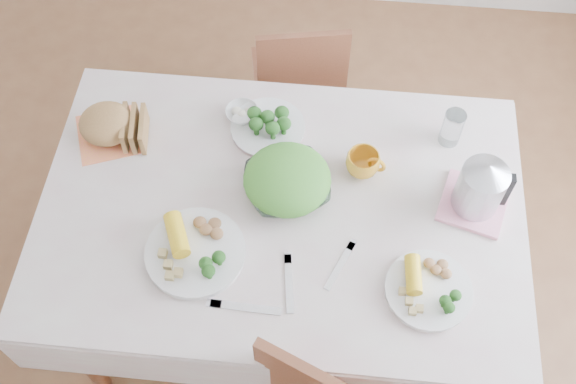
# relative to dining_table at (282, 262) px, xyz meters

# --- Properties ---
(floor) EXTENTS (3.60, 3.60, 0.00)m
(floor) POSITION_rel_dining_table_xyz_m (0.00, 0.00, -0.38)
(floor) COLOR brown
(floor) RESTS_ON ground
(dining_table) EXTENTS (1.40, 0.90, 0.75)m
(dining_table) POSITION_rel_dining_table_xyz_m (0.00, 0.00, 0.00)
(dining_table) COLOR brown
(dining_table) RESTS_ON floor
(tablecloth) EXTENTS (1.50, 1.00, 0.01)m
(tablecloth) POSITION_rel_dining_table_xyz_m (0.00, 0.00, 0.38)
(tablecloth) COLOR beige
(tablecloth) RESTS_ON dining_table
(chair_far) EXTENTS (0.43, 0.43, 0.81)m
(chair_far) POSITION_rel_dining_table_xyz_m (-0.02, 0.85, 0.09)
(chair_far) COLOR brown
(chair_far) RESTS_ON floor
(salad_bowl) EXTENTS (0.33, 0.33, 0.06)m
(salad_bowl) POSITION_rel_dining_table_xyz_m (0.01, 0.06, 0.42)
(salad_bowl) COLOR white
(salad_bowl) RESTS_ON tablecloth
(dinner_plate_left) EXTENTS (0.31, 0.31, 0.02)m
(dinner_plate_left) POSITION_rel_dining_table_xyz_m (-0.23, -0.19, 0.40)
(dinner_plate_left) COLOR white
(dinner_plate_left) RESTS_ON tablecloth
(dinner_plate_right) EXTENTS (0.31, 0.31, 0.02)m
(dinner_plate_right) POSITION_rel_dining_table_xyz_m (0.45, -0.24, 0.40)
(dinner_plate_right) COLOR white
(dinner_plate_right) RESTS_ON tablecloth
(broccoli_plate) EXTENTS (0.30, 0.30, 0.02)m
(broccoli_plate) POSITION_rel_dining_table_xyz_m (-0.07, 0.29, 0.40)
(broccoli_plate) COLOR beige
(broccoli_plate) RESTS_ON tablecloth
(napkin) EXTENTS (0.27, 0.27, 0.00)m
(napkin) POSITION_rel_dining_table_xyz_m (-0.59, 0.22, 0.39)
(napkin) COLOR #FD8952
(napkin) RESTS_ON tablecloth
(bread_loaf) EXTENTS (0.18, 0.17, 0.11)m
(bread_loaf) POSITION_rel_dining_table_xyz_m (-0.59, 0.22, 0.45)
(bread_loaf) COLOR olive
(bread_loaf) RESTS_ON napkin
(fruit_bowl) EXTENTS (0.12, 0.12, 0.03)m
(fruit_bowl) POSITION_rel_dining_table_xyz_m (-0.17, 0.34, 0.40)
(fruit_bowl) COLOR white
(fruit_bowl) RESTS_ON tablecloth
(yellow_mug) EXTENTS (0.14, 0.14, 0.09)m
(yellow_mug) POSITION_rel_dining_table_xyz_m (0.24, 0.16, 0.43)
(yellow_mug) COLOR gold
(yellow_mug) RESTS_ON tablecloth
(glass_tumbler) EXTENTS (0.08, 0.08, 0.13)m
(glass_tumbler) POSITION_rel_dining_table_xyz_m (0.52, 0.31, 0.45)
(glass_tumbler) COLOR white
(glass_tumbler) RESTS_ON tablecloth
(pink_tray) EXTENTS (0.24, 0.24, 0.02)m
(pink_tray) POSITION_rel_dining_table_xyz_m (0.59, 0.07, 0.40)
(pink_tray) COLOR pink
(pink_tray) RESTS_ON tablecloth
(electric_kettle) EXTENTS (0.19, 0.19, 0.20)m
(electric_kettle) POSITION_rel_dining_table_xyz_m (0.59, 0.07, 0.51)
(electric_kettle) COLOR #B2B5BA
(electric_kettle) RESTS_ON pink_tray
(fork_left) EXTENTS (0.05, 0.19, 0.00)m
(fork_left) POSITION_rel_dining_table_xyz_m (0.05, -0.25, 0.39)
(fork_left) COLOR silver
(fork_left) RESTS_ON tablecloth
(fork_right) EXTENTS (0.09, 0.17, 0.00)m
(fork_right) POSITION_rel_dining_table_xyz_m (0.19, -0.18, 0.39)
(fork_right) COLOR silver
(fork_right) RESTS_ON tablecloth
(knife) EXTENTS (0.20, 0.03, 0.00)m
(knife) POSITION_rel_dining_table_xyz_m (-0.06, -0.34, 0.39)
(knife) COLOR silver
(knife) RESTS_ON tablecloth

